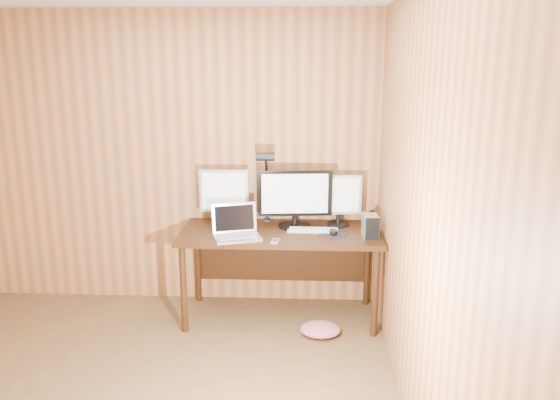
# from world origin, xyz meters

# --- Properties ---
(room_shell) EXTENTS (4.00, 4.00, 4.00)m
(room_shell) POSITION_xyz_m (0.00, 0.00, 1.25)
(room_shell) COLOR brown
(room_shell) RESTS_ON ground
(desk) EXTENTS (1.60, 0.70, 0.75)m
(desk) POSITION_xyz_m (0.93, 1.70, 0.63)
(desk) COLOR black
(desk) RESTS_ON floor
(monitor_center) EXTENTS (0.61, 0.27, 0.47)m
(monitor_center) POSITION_xyz_m (1.04, 1.75, 1.00)
(monitor_center) COLOR black
(monitor_center) RESTS_ON desk
(monitor_left) EXTENTS (0.41, 0.19, 0.46)m
(monitor_left) POSITION_xyz_m (0.45, 1.82, 1.00)
(monitor_left) COLOR black
(monitor_left) RESTS_ON desk
(monitor_right) EXTENTS (0.38, 0.18, 0.43)m
(monitor_right) POSITION_xyz_m (1.40, 1.81, 0.98)
(monitor_right) COLOR black
(monitor_right) RESTS_ON desk
(laptop) EXTENTS (0.41, 0.36, 0.25)m
(laptop) POSITION_xyz_m (0.59, 1.46, 0.81)
(laptop) COLOR silver
(laptop) RESTS_ON desk
(keyboard) EXTENTS (0.41, 0.13, 0.02)m
(keyboard) POSITION_xyz_m (1.19, 1.64, 0.76)
(keyboard) COLOR silver
(keyboard) RESTS_ON desk
(mousepad) EXTENTS (0.25, 0.22, 0.00)m
(mousepad) POSITION_xyz_m (1.35, 1.56, 0.75)
(mousepad) COLOR black
(mousepad) RESTS_ON desk
(mouse) EXTENTS (0.07, 0.11, 0.04)m
(mouse) POSITION_xyz_m (1.35, 1.56, 0.77)
(mouse) COLOR black
(mouse) RESTS_ON mousepad
(hard_drive) EXTENTS (0.12, 0.17, 0.18)m
(hard_drive) POSITION_xyz_m (1.63, 1.50, 0.84)
(hard_drive) COLOR silver
(hard_drive) RESTS_ON desk
(phone) EXTENTS (0.07, 0.11, 0.01)m
(phone) POSITION_xyz_m (0.91, 1.35, 0.76)
(phone) COLOR silver
(phone) RESTS_ON desk
(speaker) EXTENTS (0.05, 0.05, 0.11)m
(speaker) POSITION_xyz_m (1.69, 1.86, 0.81)
(speaker) COLOR black
(speaker) RESTS_ON desk
(desk_lamp) EXTENTS (0.15, 0.22, 0.66)m
(desk_lamp) POSITION_xyz_m (0.80, 1.83, 1.16)
(desk_lamp) COLOR black
(desk_lamp) RESTS_ON desk
(fabric_pile) EXTENTS (0.37, 0.33, 0.10)m
(fabric_pile) POSITION_xyz_m (1.26, 1.32, 0.05)
(fabric_pile) COLOR #BF5C6C
(fabric_pile) RESTS_ON floor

